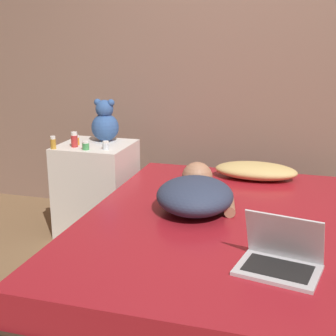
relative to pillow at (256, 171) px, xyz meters
name	(u,v)px	position (x,y,z in m)	size (l,w,h in m)	color
ground_plane	(219,300)	(-0.09, -0.78, -0.54)	(12.00, 12.00, 0.00)	brown
wall_back	(255,51)	(-0.09, 0.49, 0.76)	(8.00, 0.06, 2.60)	#846656
bed	(220,261)	(-0.09, -0.78, -0.30)	(1.46, 1.97, 0.48)	#2D2319
nightstand	(97,188)	(-1.14, -0.07, -0.21)	(0.50, 0.49, 0.66)	silver
pillow	(256,171)	(0.00, 0.00, 0.00)	(0.55, 0.29, 0.11)	tan
person_lying	(196,193)	(-0.26, -0.66, 0.04)	(0.50, 0.69, 0.19)	#2D3851
laptop	(280,257)	(0.23, -1.26, 0.00)	(0.36, 0.29, 0.23)	silver
teddy_bear	(105,123)	(-1.11, 0.06, 0.26)	(0.20, 0.20, 0.31)	#335693
bottle_clear	(106,145)	(-1.00, -0.19, 0.15)	(0.05, 0.05, 0.06)	silver
bottle_green	(86,146)	(-1.13, -0.24, 0.15)	(0.05, 0.05, 0.06)	#3D8E4C
bottle_amber	(53,143)	(-1.35, -0.28, 0.17)	(0.04, 0.04, 0.09)	gold
bottle_orange	(77,140)	(-1.25, -0.13, 0.16)	(0.04, 0.04, 0.07)	orange
bottle_red	(74,140)	(-1.24, -0.19, 0.18)	(0.05, 0.05, 0.11)	#B72D2D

